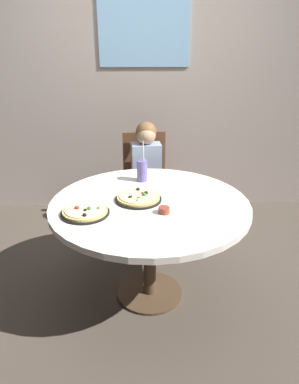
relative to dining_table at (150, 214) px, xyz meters
The scene contains 9 objects.
ground_plane 0.66m from the dining_table, ahead, with size 8.00×8.00×0.00m, color #4C4238.
wall_with_window 1.80m from the dining_table, 90.00° to the left, with size 5.20×0.14×2.90m.
dining_table is the anchor object (origin of this frame).
chair_wooden 1.03m from the dining_table, 90.44° to the left, with size 0.43×0.43×0.95m.
diner_child 0.86m from the dining_table, 89.56° to the left, with size 0.28×0.42×1.08m.
pizza_veggie 0.13m from the dining_table, 156.55° to the left, with size 0.31×0.31×0.05m.
pizza_cheese 0.45m from the dining_table, 158.17° to the right, with size 0.30×0.30×0.05m.
soda_cup 0.42m from the dining_table, 96.56° to the left, with size 0.08×0.08×0.31m.
sauce_bowl 0.21m from the dining_table, 63.58° to the right, with size 0.07×0.07×0.04m, color brown.
Camera 1 is at (-0.07, -2.14, 1.74)m, focal length 33.35 mm.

